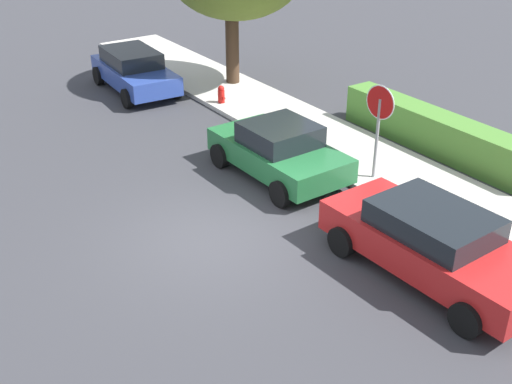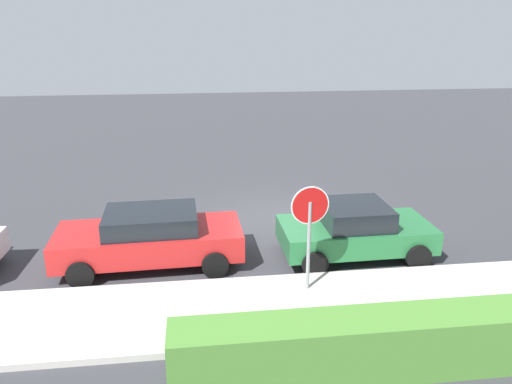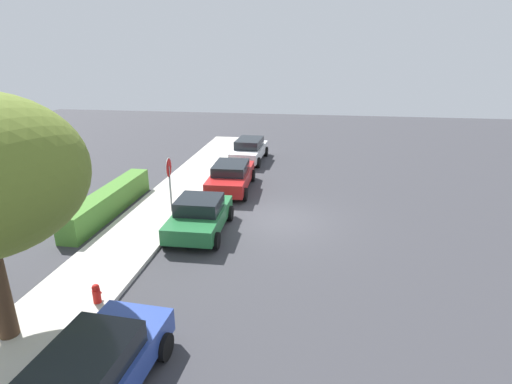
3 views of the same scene
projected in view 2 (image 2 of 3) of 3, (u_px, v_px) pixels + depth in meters
ground_plane at (274, 217)px, 15.64m from camera, size 60.00×60.00×0.00m
sidewalk_curb at (315, 306)px, 10.58m from camera, size 32.00×2.66×0.14m
stop_sign at (310, 221)px, 10.64m from camera, size 0.84×0.10×2.53m
parked_car_green at (355, 230)px, 12.82m from camera, size 3.87×2.15×1.42m
parked_car_red at (150, 237)px, 12.34m from camera, size 4.59×2.17×1.42m
front_yard_hedge at (362, 346)px, 8.50m from camera, size 6.54×0.88×1.08m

